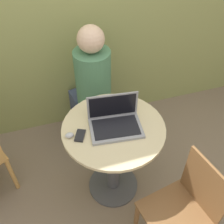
{
  "coord_description": "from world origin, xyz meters",
  "views": [
    {
      "loc": [
        -0.4,
        -1.22,
        2.14
      ],
      "look_at": [
        0.0,
        0.05,
        0.87
      ],
      "focal_mm": 42.0,
      "sensor_mm": 36.0,
      "label": 1
    }
  ],
  "objects_px": {
    "cell_phone": "(80,136)",
    "chair_empty": "(183,210)",
    "person_seated": "(92,95)",
    "laptop": "(115,121)"
  },
  "relations": [
    {
      "from": "laptop",
      "to": "cell_phone",
      "type": "distance_m",
      "value": 0.26
    },
    {
      "from": "cell_phone",
      "to": "laptop",
      "type": "bearing_deg",
      "value": 5.56
    },
    {
      "from": "cell_phone",
      "to": "person_seated",
      "type": "distance_m",
      "value": 0.77
    },
    {
      "from": "cell_phone",
      "to": "person_seated",
      "type": "bearing_deg",
      "value": 70.17
    },
    {
      "from": "laptop",
      "to": "cell_phone",
      "type": "bearing_deg",
      "value": -174.44
    },
    {
      "from": "cell_phone",
      "to": "chair_empty",
      "type": "distance_m",
      "value": 0.86
    },
    {
      "from": "laptop",
      "to": "person_seated",
      "type": "distance_m",
      "value": 0.72
    },
    {
      "from": "cell_phone",
      "to": "chair_empty",
      "type": "height_order",
      "value": "chair_empty"
    },
    {
      "from": "person_seated",
      "to": "laptop",
      "type": "bearing_deg",
      "value": -88.89
    },
    {
      "from": "cell_phone",
      "to": "person_seated",
      "type": "xyz_separation_m",
      "value": [
        0.25,
        0.68,
        -0.24
      ]
    }
  ]
}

